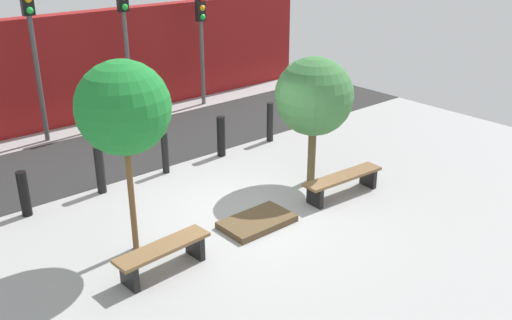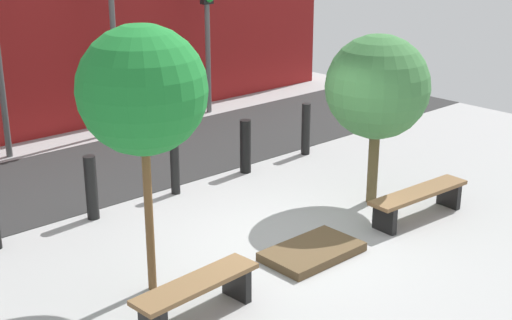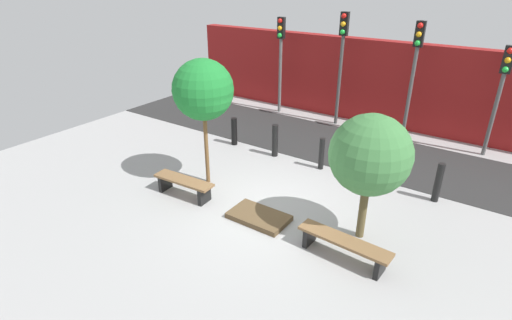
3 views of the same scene
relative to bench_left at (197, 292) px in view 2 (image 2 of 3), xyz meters
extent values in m
plane|color=#9E9E9E|center=(2.16, 0.60, -0.34)|extent=(18.00, 18.00, 0.00)
cube|color=#2A2A2A|center=(2.16, 5.26, -0.33)|extent=(18.00, 3.24, 0.01)
cube|color=maroon|center=(2.16, 8.15, 1.17)|extent=(16.20, 0.50, 3.02)
cube|color=black|center=(0.64, 0.04, -0.13)|extent=(0.13, 0.42, 0.42)
cube|color=brown|center=(0.00, 0.00, 0.11)|extent=(1.67, 0.52, 0.06)
cube|color=black|center=(3.56, 0.05, -0.14)|extent=(0.12, 0.41, 0.40)
cube|color=black|center=(5.09, -0.05, -0.14)|extent=(0.12, 0.41, 0.40)
cube|color=brown|center=(4.32, 0.00, 0.09)|extent=(1.92, 0.52, 0.06)
cube|color=brown|center=(2.16, 0.20, -0.28)|extent=(1.37, 0.82, 0.12)
cylinder|color=brown|center=(0.00, 0.92, 0.74)|extent=(0.11, 0.11, 2.15)
sphere|color=#1E7D31|center=(0.00, 0.92, 2.23)|extent=(1.53, 1.53, 1.53)
cylinder|color=brown|center=(4.32, 0.92, 0.40)|extent=(0.17, 0.17, 1.48)
sphere|color=#3D783E|center=(4.32, 0.92, 1.60)|extent=(1.65, 1.65, 1.65)
cylinder|color=black|center=(0.58, 3.39, 0.17)|extent=(0.19, 0.19, 1.02)
cylinder|color=black|center=(2.16, 3.39, 0.14)|extent=(0.15, 0.15, 0.95)
cylinder|color=black|center=(3.74, 3.39, 0.16)|extent=(0.20, 0.20, 0.99)
cylinder|color=black|center=(5.32, 3.39, 0.18)|extent=(0.17, 0.17, 1.03)
cylinder|color=#525252|center=(3.41, 7.18, 1.58)|extent=(0.12, 0.12, 3.84)
cylinder|color=#545454|center=(5.91, 7.18, 1.33)|extent=(0.12, 0.12, 3.34)
camera|label=1|loc=(-3.97, -6.98, 4.93)|focal=40.00mm
camera|label=2|loc=(-4.40, -5.87, 4.11)|focal=50.00mm
camera|label=3|loc=(6.54, -6.23, 4.87)|focal=28.00mm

